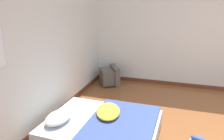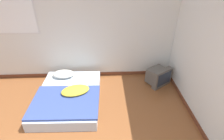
% 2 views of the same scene
% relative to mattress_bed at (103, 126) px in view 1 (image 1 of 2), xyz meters
% --- Properties ---
extents(wall_back, '(7.48, 0.08, 2.60)m').
position_rel_mattress_bed_xyz_m(wall_back, '(-0.02, 1.05, 1.15)').
color(wall_back, silver).
rests_on(wall_back, ground_plane).
extents(wall_right, '(0.08, 8.24, 2.60)m').
position_rel_mattress_bed_xyz_m(wall_right, '(2.57, -1.90, 1.14)').
color(wall_right, silver).
rests_on(wall_right, ground_plane).
extents(mattress_bed, '(1.37, 1.73, 0.38)m').
position_rel_mattress_bed_xyz_m(mattress_bed, '(0.00, 0.00, 0.00)').
color(mattress_bed, silver).
rests_on(mattress_bed, ground_plane).
extents(crt_tv, '(0.65, 0.62, 0.46)m').
position_rel_mattress_bed_xyz_m(crt_tv, '(2.14, 0.57, 0.07)').
color(crt_tv, '#56514C').
rests_on(crt_tv, ground_plane).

